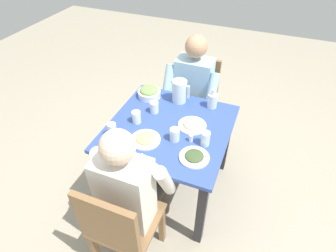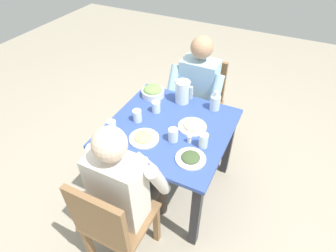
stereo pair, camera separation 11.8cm
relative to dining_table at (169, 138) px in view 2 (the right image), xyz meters
The scene contains 20 objects.
ground_plane 0.59m from the dining_table, ahead, with size 8.00×8.00×0.00m, color #9E937F.
dining_table is the anchor object (origin of this frame).
chair_near 0.76m from the dining_table, 92.33° to the right, with size 0.40×0.40×0.87m.
chair_far 0.76m from the dining_table, 90.81° to the left, with size 0.40×0.40×0.87m.
diner_near 0.55m from the dining_table, 93.20° to the right, with size 0.48×0.53×1.17m.
diner_far 0.55m from the dining_table, 91.11° to the left, with size 0.48×0.53×1.17m.
water_pitcher 0.40m from the dining_table, 97.12° to the left, with size 0.16×0.12×0.19m.
salad_bowl 0.46m from the dining_table, 134.76° to the left, with size 0.19×0.19×0.09m.
plate_dolmas 0.38m from the dining_table, 41.37° to the right, with size 0.20×0.20×0.04m.
plate_beans 0.22m from the dining_table, 22.03° to the left, with size 0.21×0.21×0.04m.
plate_fries 0.26m from the dining_table, 116.03° to the right, with size 0.21×0.21×0.04m.
water_glass_far_right 0.36m from the dining_table, 16.24° to the right, with size 0.06×0.06×0.11m, color silver.
water_glass_far_left 0.30m from the dining_table, 169.78° to the right, with size 0.07×0.07×0.10m, color silver.
water_glass_by_pitcher 0.45m from the dining_table, 143.35° to the right, with size 0.06×0.06×0.11m, color silver.
water_glass_near_left 0.23m from the dining_table, 53.77° to the right, with size 0.07×0.07×0.10m, color silver.
water_glass_center 0.27m from the dining_table, 145.38° to the left, with size 0.07×0.07×0.09m, color silver.
oil_carafe 0.46m from the dining_table, 56.97° to the left, with size 0.08×0.08×0.16m.
salt_shaker 0.26m from the dining_table, 24.48° to the right, with size 0.03×0.03×0.05m.
fork_near 0.41m from the dining_table, 102.34° to the right, with size 0.17×0.03×0.01m, color silver.
knife_near 0.39m from the dining_table, 87.29° to the right, with size 0.18×0.02×0.01m, color silver.
Camera 2 is at (0.67, -1.40, 2.04)m, focal length 29.35 mm.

